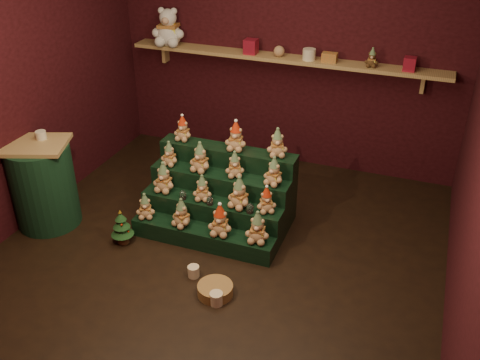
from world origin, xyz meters
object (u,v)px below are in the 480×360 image
at_px(snow_globe_a, 183,195).
at_px(side_table, 43,184).
at_px(riser_tier_front, 203,237).
at_px(snow_globe_b, 210,201).
at_px(mini_christmas_tree, 122,227).
at_px(mug_right, 216,299).
at_px(snow_globe_c, 250,208).
at_px(wicker_basket, 215,290).
at_px(white_bear, 168,22).
at_px(brown_bear, 372,58).
at_px(mug_left, 194,271).

xyz_separation_m(snow_globe_a, side_table, (-1.34, -0.35, 0.03)).
xyz_separation_m(riser_tier_front, side_table, (-1.60, -0.19, 0.35)).
height_order(riser_tier_front, snow_globe_b, snow_globe_b).
distance_m(mini_christmas_tree, mug_right, 1.26).
xyz_separation_m(snow_globe_c, wicker_basket, (-0.03, -0.76, -0.36)).
bearing_deg(mug_right, snow_globe_b, 116.06).
relative_size(mini_christmas_tree, white_bear, 0.68).
bearing_deg(snow_globe_c, mug_right, -88.64).
xyz_separation_m(mini_christmas_tree, wicker_basket, (1.11, -0.36, -0.13)).
bearing_deg(brown_bear, side_table, -146.44).
height_order(snow_globe_a, mug_right, snow_globe_a).
bearing_deg(brown_bear, mug_left, -117.09).
height_order(side_table, mug_left, side_table).
relative_size(mug_right, white_bear, 0.20).
relative_size(mini_christmas_tree, mug_left, 3.57).
distance_m(snow_globe_b, mini_christmas_tree, 0.87).
bearing_deg(mug_left, mug_right, -37.98).
bearing_deg(brown_bear, mug_right, -108.41).
relative_size(mug_left, brown_bear, 0.53).
bearing_deg(white_bear, riser_tier_front, -65.31).
bearing_deg(white_bear, mug_right, -65.69).
bearing_deg(snow_globe_b, mini_christmas_tree, -151.85).
height_order(snow_globe_a, brown_bear, brown_bear).
relative_size(snow_globe_b, mini_christmas_tree, 0.23).
distance_m(side_table, mini_christmas_tree, 0.92).
xyz_separation_m(side_table, white_bear, (0.40, 2.02, 1.15)).
height_order(wicker_basket, brown_bear, brown_bear).
bearing_deg(white_bear, snow_globe_b, -62.55).
height_order(snow_globe_b, white_bear, white_bear).
bearing_deg(wicker_basket, mug_left, 151.05).
relative_size(white_bear, brown_bear, 2.78).
bearing_deg(side_table, snow_globe_c, -10.20).
relative_size(riser_tier_front, wicker_basket, 4.68).
xyz_separation_m(riser_tier_front, snow_globe_c, (0.41, 0.16, 0.32)).
relative_size(snow_globe_a, mug_right, 0.81).
relative_size(mug_left, white_bear, 0.19).
height_order(snow_globe_c, side_table, side_table).
xyz_separation_m(snow_globe_b, side_table, (-1.62, -0.35, 0.03)).
height_order(mini_christmas_tree, white_bear, white_bear).
bearing_deg(snow_globe_a, snow_globe_c, 0.00).
bearing_deg(mug_right, side_table, 165.85).
distance_m(mug_right, brown_bear, 2.96).
bearing_deg(mini_christmas_tree, wicker_basket, -18.16).
distance_m(wicker_basket, brown_bear, 2.89).
bearing_deg(wicker_basket, snow_globe_a, 130.54).
bearing_deg(snow_globe_b, mug_right, -63.94).
bearing_deg(snow_globe_a, snow_globe_b, 0.00).
height_order(mug_left, wicker_basket, mug_left).
distance_m(snow_globe_b, snow_globe_c, 0.40).
bearing_deg(snow_globe_c, brown_bear, 66.37).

